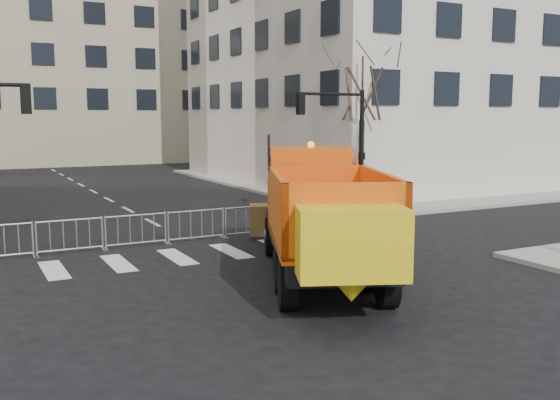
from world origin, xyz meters
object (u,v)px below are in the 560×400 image
cop_a (354,218)px  cop_b (327,218)px  newspaper_box (351,201)px  plow_truck (322,212)px  cop_c (285,208)px

cop_a → cop_b: cop_b is taller
cop_b → newspaper_box: cop_b is taller
plow_truck → cop_b: plow_truck is taller
plow_truck → cop_a: plow_truck is taller
cop_c → newspaper_box: bearing=144.6°
cop_a → plow_truck: bearing=28.5°
cop_c → newspaper_box: size_ratio=1.85×
cop_a → cop_b: (-0.82, 0.37, 0.01)m
cop_a → newspaper_box: 5.20m
cop_b → newspaper_box: size_ratio=1.50×
plow_truck → cop_c: plow_truck is taller
cop_a → newspaper_box: bearing=-141.2°
cop_c → cop_a: bearing=64.6°
plow_truck → cop_a: 5.31m
plow_truck → newspaper_box: size_ratio=9.77×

